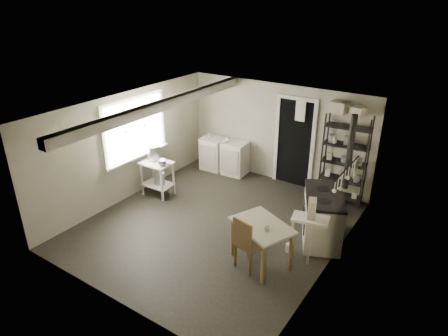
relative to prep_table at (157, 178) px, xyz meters
The scene contains 31 objects.
floor 1.86m from the prep_table, 10.65° to the right, with size 5.00×5.00×0.00m, color black.
ceiling 2.63m from the prep_table, 10.65° to the right, with size 5.00×5.00×0.00m, color silver.
wall_back 2.90m from the prep_table, 50.51° to the left, with size 4.50×0.02×2.30m, color #AFAC95.
wall_front 3.43m from the prep_table, 57.83° to the right, with size 4.50×0.02×2.30m, color #AFAC95.
wall_left 0.94m from the prep_table, 144.26° to the right, with size 0.02×5.00×2.30m, color #AFAC95.
wall_right 4.12m from the prep_table, ahead, with size 0.02×5.00×2.30m, color #AFAC95.
window 1.19m from the prep_table, 162.74° to the right, with size 0.12×1.76×1.28m, color silver, non-canonical shape.
doorway 3.15m from the prep_table, 43.70° to the left, with size 0.96×0.10×2.08m, color silver, non-canonical shape.
ceiling_beam 1.92m from the prep_table, 29.89° to the right, with size 0.18×5.00×0.18m, color silver, non-canonical shape.
wallpaper_panel 4.11m from the prep_table, ahead, with size 0.01×5.00×2.30m, color beige, non-canonical shape.
utensil_rail 4.15m from the prep_table, ahead, with size 0.06×1.20×0.44m, color #AAA9AC, non-canonical shape.
prep_table is the anchor object (origin of this frame).
stockpot 0.57m from the prep_table, 147.59° to the left, with size 0.29×0.29×0.31m, color #AAA9AC.
saucepan 0.50m from the prep_table, 14.46° to the right, with size 0.18×0.18×0.10m, color #AAA9AC.
bucket 0.04m from the prep_table, 30.29° to the left, with size 0.24×0.24×0.26m, color #AAA9AC.
base_cabinets 1.92m from the prep_table, 74.08° to the left, with size 1.24×0.53×0.82m, color beige, non-canonical shape.
mixing_bowl 1.93m from the prep_table, 71.38° to the left, with size 0.27×0.27×0.07m, color silver.
counter_cup 1.83m from the prep_table, 85.63° to the left, with size 0.12×0.12×0.10m, color silver.
shelf_rack 4.01m from the prep_table, 29.75° to the left, with size 0.91×0.35×1.93m, color black, non-canonical shape.
shelf_jar 3.85m from the prep_table, 30.95° to the left, with size 0.08×0.08×0.17m, color silver.
storage_box_a 4.09m from the prep_table, 31.65° to the left, with size 0.33×0.29×0.23m, color beige.
storage_box_b 4.39m from the prep_table, 28.66° to the left, with size 0.28×0.26×0.18m, color beige.
stove 3.66m from the prep_table, ahead, with size 0.64×1.16×0.92m, color beige, non-canonical shape.
stovepipe 4.11m from the prep_table, 12.10° to the left, with size 0.11×0.11×1.40m, color black, non-canonical shape.
side_ledge 3.77m from the prep_table, ahead, with size 0.59×0.31×0.90m, color silver, non-canonical shape.
oats_box 3.81m from the prep_table, ahead, with size 0.12×0.21×0.31m, color beige.
work_table 3.20m from the prep_table, 15.86° to the right, with size 0.98×0.69×0.75m, color beige, non-canonical shape.
table_cup 3.41m from the prep_table, 17.18° to the right, with size 0.09×0.09×0.08m, color silver.
chair 3.15m from the prep_table, 19.56° to the right, with size 0.39×0.41×0.94m, color brown, non-canonical shape.
flour_sack 3.57m from the prep_table, 22.70° to the left, with size 0.36×0.30×0.43m, color white.
floor_crock 3.37m from the prep_table, ahead, with size 0.12×0.12×0.15m, color silver.
Camera 1 is at (3.82, -5.40, 4.21)m, focal length 32.00 mm.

